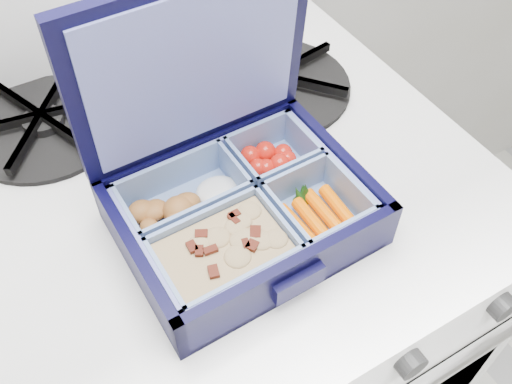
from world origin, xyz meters
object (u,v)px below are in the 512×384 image
stove (222,335)px  burner_grate (273,79)px  bento_box (243,212)px  fork (262,116)px

stove → burner_grate: (0.13, 0.07, 0.44)m
bento_box → burner_grate: bento_box is taller
stove → burner_grate: size_ratio=4.40×
burner_grate → stove: bearing=-151.9°
stove → bento_box: 0.46m
stove → burner_grate: bearing=28.1°
stove → bento_box: bearing=-94.8°
stove → burner_grate: burner_grate is taller
bento_box → burner_grate: size_ratio=1.20×
bento_box → fork: (0.10, 0.13, -0.02)m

